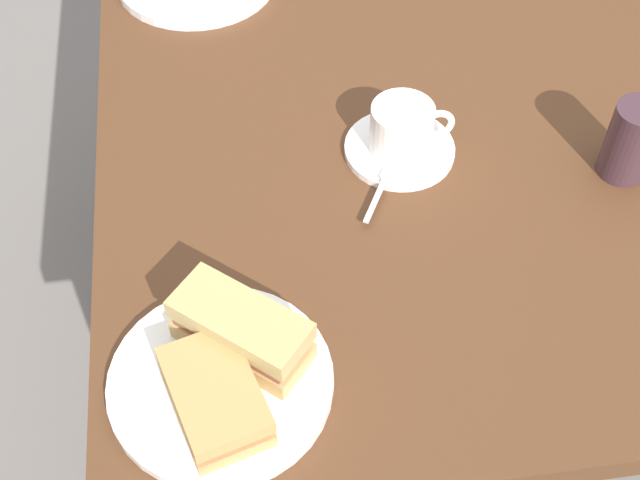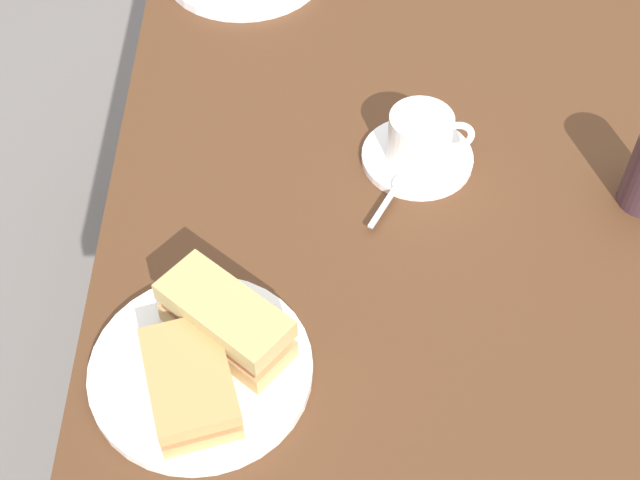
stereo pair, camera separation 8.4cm
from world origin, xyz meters
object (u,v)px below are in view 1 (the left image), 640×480
at_px(sandwich_plate, 221,382).
at_px(coffee_cup, 403,127).
at_px(sandwich_back, 241,330).
at_px(drinking_glass, 631,141).
at_px(spoon, 382,185).
at_px(sandwich_front, 215,396).
at_px(dining_table, 394,110).
at_px(coffee_saucer, 399,149).

xyz_separation_m(sandwich_plate, coffee_cup, (0.32, -0.26, 0.04)).
relative_size(sandwich_back, coffee_cup, 1.38).
bearing_deg(sandwich_back, drinking_glass, -67.77).
bearing_deg(spoon, sandwich_front, 141.45).
bearing_deg(coffee_cup, spoon, 150.25).
xyz_separation_m(sandwich_front, drinking_glass, (0.28, -0.54, 0.02)).
bearing_deg(sandwich_back, sandwich_plate, 142.90).
distance_m(sandwich_plate, spoon, 0.34).
bearing_deg(coffee_cup, dining_table, -10.08).
bearing_deg(dining_table, sandwich_front, 150.54).
relative_size(sandwich_front, sandwich_back, 0.95).
relative_size(sandwich_back, spoon, 1.69).
bearing_deg(sandwich_front, sandwich_back, -24.96).
bearing_deg(spoon, coffee_cup, -29.75).
bearing_deg(sandwich_plate, sandwich_front, 171.30).
bearing_deg(spoon, sandwich_back, 137.84).
height_order(sandwich_back, coffee_saucer, sandwich_back).
distance_m(dining_table, sandwich_front, 0.62).
relative_size(dining_table, sandwich_back, 8.21).
bearing_deg(coffee_cup, sandwich_front, 142.98).
xyz_separation_m(sandwich_front, coffee_saucer, (0.35, -0.26, -0.03)).
relative_size(sandwich_plate, sandwich_back, 1.55).
distance_m(sandwich_back, spoon, 0.29).
height_order(dining_table, sandwich_plate, sandwich_plate).
height_order(dining_table, spoon, spoon).
bearing_deg(dining_table, sandwich_plate, 149.31).
bearing_deg(drinking_glass, sandwich_front, 117.20).
bearing_deg(coffee_cup, coffee_saucer, 90.94).
xyz_separation_m(sandwich_front, sandwich_back, (0.07, -0.03, 0.01)).
bearing_deg(spoon, sandwich_plate, 138.53).
height_order(coffee_saucer, spoon, spoon).
bearing_deg(drinking_glass, dining_table, 45.08).
xyz_separation_m(sandwich_back, spoon, (0.22, -0.20, -0.03)).
bearing_deg(dining_table, drinking_glass, -134.92).
relative_size(dining_table, drinking_glass, 12.09).
bearing_deg(drinking_glass, coffee_cup, 75.13).
xyz_separation_m(spoon, drinking_glass, (-0.01, -0.32, 0.04)).
height_order(dining_table, sandwich_back, sandwich_back).
relative_size(coffee_saucer, coffee_cup, 1.31).
distance_m(sandwich_back, drinking_glass, 0.55).
xyz_separation_m(sandwich_plate, coffee_saucer, (0.32, -0.26, -0.00)).
bearing_deg(dining_table, coffee_saucer, 169.34).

